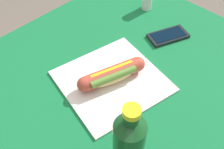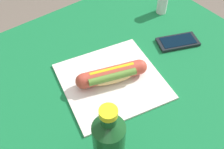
% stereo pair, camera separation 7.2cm
% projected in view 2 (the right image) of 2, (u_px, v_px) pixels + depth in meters
% --- Properties ---
extents(dining_table, '(0.99, 0.76, 0.76)m').
position_uv_depth(dining_table, '(108.00, 114.00, 0.87)').
color(dining_table, brown).
rests_on(dining_table, ground).
extents(paper_wrapper, '(0.31, 0.31, 0.01)m').
position_uv_depth(paper_wrapper, '(112.00, 81.00, 0.74)').
color(paper_wrapper, silver).
rests_on(paper_wrapper, dining_table).
extents(hot_dog, '(0.19, 0.10, 0.05)m').
position_uv_depth(hot_dog, '(112.00, 74.00, 0.72)').
color(hot_dog, '#E5BC75').
rests_on(hot_dog, paper_wrapper).
extents(cell_phone, '(0.14, 0.11, 0.01)m').
position_uv_depth(cell_phone, '(178.00, 42.00, 0.85)').
color(cell_phone, black).
rests_on(cell_phone, dining_table).
extents(soda_bottle, '(0.06, 0.06, 0.22)m').
position_uv_depth(soda_bottle, '(109.00, 147.00, 0.51)').
color(soda_bottle, '#14471E').
rests_on(soda_bottle, dining_table).
extents(salt_shaker, '(0.04, 0.04, 0.08)m').
position_uv_depth(salt_shaker, '(163.00, 2.00, 0.94)').
color(salt_shaker, silver).
rests_on(salt_shaker, dining_table).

